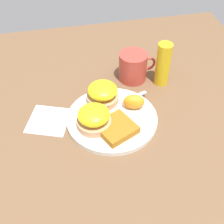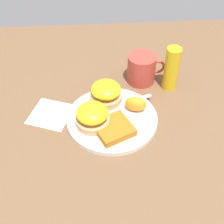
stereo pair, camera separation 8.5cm
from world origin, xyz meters
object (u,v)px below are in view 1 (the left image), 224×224
(orange_wedge, at_px, (134,102))
(sandwich_benedict_right, at_px, (94,118))
(sandwich_benedict_left, at_px, (103,93))
(fork, at_px, (107,108))
(hashbrown_patty, at_px, (118,128))
(condiment_bottle, at_px, (163,64))
(cup, at_px, (133,67))

(orange_wedge, bearing_deg, sandwich_benedict_right, -159.41)
(orange_wedge, bearing_deg, sandwich_benedict_left, 149.94)
(sandwich_benedict_right, distance_m, fork, 0.08)
(hashbrown_patty, bearing_deg, fork, 97.80)
(fork, bearing_deg, condiment_bottle, 26.83)
(sandwich_benedict_right, xyz_separation_m, hashbrown_patty, (0.06, -0.03, -0.02))
(sandwich_benedict_left, bearing_deg, fork, -83.10)
(sandwich_benedict_left, distance_m, sandwich_benedict_right, 0.10)
(sandwich_benedict_right, distance_m, orange_wedge, 0.13)
(sandwich_benedict_left, xyz_separation_m, cup, (0.12, 0.10, 0.00))
(hashbrown_patty, distance_m, condiment_bottle, 0.27)
(orange_wedge, height_order, fork, orange_wedge)
(orange_wedge, xyz_separation_m, fork, (-0.08, 0.01, -0.02))
(sandwich_benedict_left, height_order, hashbrown_patty, sandwich_benedict_left)
(fork, bearing_deg, sandwich_benedict_left, 96.90)
(sandwich_benedict_right, xyz_separation_m, fork, (0.05, 0.06, -0.03))
(sandwich_benedict_left, xyz_separation_m, hashbrown_patty, (0.02, -0.12, -0.02))
(sandwich_benedict_left, distance_m, fork, 0.04)
(cup, bearing_deg, sandwich_benedict_right, -129.21)
(hashbrown_patty, height_order, cup, cup)
(fork, relative_size, cup, 1.97)
(fork, bearing_deg, hashbrown_patty, -82.20)
(condiment_bottle, bearing_deg, orange_wedge, -137.38)
(orange_wedge, distance_m, fork, 0.08)
(sandwich_benedict_right, relative_size, cup, 0.79)
(fork, bearing_deg, sandwich_benedict_right, -128.88)
(hashbrown_patty, xyz_separation_m, orange_wedge, (0.06, 0.08, 0.01))
(cup, distance_m, condiment_bottle, 0.09)
(sandwich_benedict_right, relative_size, hashbrown_patty, 1.01)
(orange_wedge, bearing_deg, fork, 172.00)
(sandwich_benedict_left, relative_size, fork, 0.40)
(fork, distance_m, condiment_bottle, 0.23)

